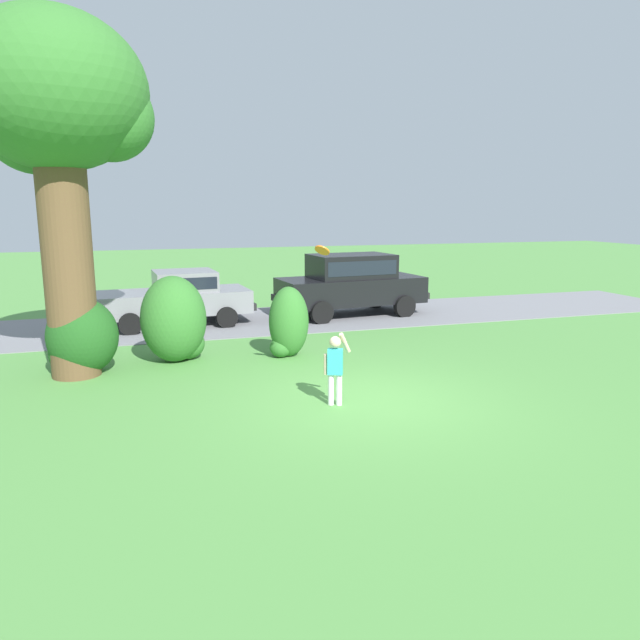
% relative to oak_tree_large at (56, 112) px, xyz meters
% --- Properties ---
extents(ground_plane, '(80.00, 80.00, 0.00)m').
position_rel_oak_tree_large_xyz_m(ground_plane, '(5.12, -3.36, -5.11)').
color(ground_plane, '#518E42').
extents(driveway_strip, '(28.00, 4.40, 0.02)m').
position_rel_oak_tree_large_xyz_m(driveway_strip, '(5.12, 4.42, -5.10)').
color(driveway_strip, slate).
rests_on(driveway_strip, ground).
extents(oak_tree_large, '(3.50, 3.58, 6.93)m').
position_rel_oak_tree_large_xyz_m(oak_tree_large, '(0.00, 0.00, 0.00)').
color(oak_tree_large, brown).
rests_on(oak_tree_large, ground).
extents(shrub_near_tree, '(1.39, 1.31, 1.56)m').
position_rel_oak_tree_large_xyz_m(shrub_near_tree, '(0.11, -0.06, -4.41)').
color(shrub_near_tree, '#1E511C').
rests_on(shrub_near_tree, ground).
extents(shrub_centre_left, '(1.41, 1.34, 1.90)m').
position_rel_oak_tree_large_xyz_m(shrub_centre_left, '(2.00, 0.41, -4.22)').
color(shrub_centre_left, '#33702B').
rests_on(shrub_centre_left, ground).
extents(shrub_centre, '(0.91, 0.87, 1.60)m').
position_rel_oak_tree_large_xyz_m(shrub_centre, '(4.48, 0.10, -4.36)').
color(shrub_centre, '#33702B').
rests_on(shrub_centre, ground).
extents(parked_sedan, '(4.52, 2.35, 1.56)m').
position_rel_oak_tree_large_xyz_m(parked_sedan, '(2.31, 4.54, -4.26)').
color(parked_sedan, gray).
rests_on(parked_sedan, ground).
extents(parked_suv, '(4.85, 2.43, 1.92)m').
position_rel_oak_tree_large_xyz_m(parked_suv, '(7.60, 4.49, -4.03)').
color(parked_suv, black).
rests_on(parked_suv, ground).
extents(child_thrower, '(0.48, 0.25, 1.29)m').
position_rel_oak_tree_large_xyz_m(child_thrower, '(4.43, -3.39, -4.39)').
color(child_thrower, white).
rests_on(child_thrower, ground).
extents(frisbee, '(0.31, 0.27, 0.26)m').
position_rel_oak_tree_large_xyz_m(frisbee, '(4.47, -2.51, -2.51)').
color(frisbee, orange).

